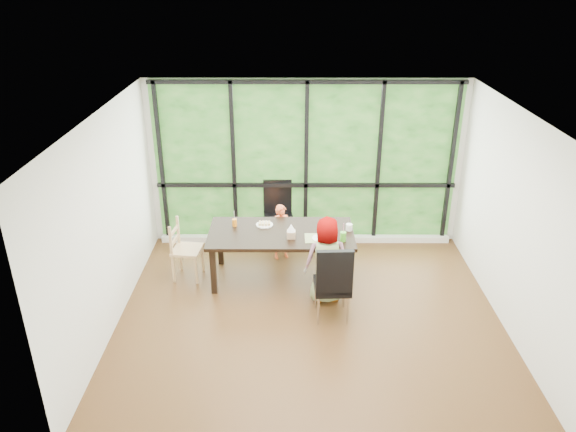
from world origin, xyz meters
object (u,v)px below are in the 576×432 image
at_px(child_toddler, 282,232).
at_px(plate_near, 321,238).
at_px(plate_far, 264,225).
at_px(chair_window_leather, 279,215).
at_px(chair_interior_leather, 332,281).
at_px(orange_cup, 235,223).
at_px(chair_end_beech, 187,250).
at_px(white_mug, 349,227).
at_px(child_older, 326,260).
at_px(dining_table, 281,255).
at_px(tissue_box, 291,234).
at_px(green_cup, 343,237).

relative_size(child_toddler, plate_near, 3.55).
bearing_deg(child_toddler, plate_far, -142.38).
xyz_separation_m(chair_window_leather, chair_interior_leather, (0.72, -2.03, 0.00)).
xyz_separation_m(chair_window_leather, orange_cup, (-0.63, -0.85, 0.26)).
height_order(chair_end_beech, white_mug, chair_end_beech).
bearing_deg(child_older, chair_window_leather, -73.81).
bearing_deg(child_older, dining_table, -49.34).
xyz_separation_m(dining_table, chair_end_beech, (-1.38, 0.02, 0.08)).
bearing_deg(dining_table, tissue_box, -50.86).
xyz_separation_m(plate_far, tissue_box, (0.39, -0.40, 0.04)).
bearing_deg(orange_cup, chair_interior_leather, -41.17).
xyz_separation_m(chair_interior_leather, plate_far, (-0.92, 1.21, 0.22)).
bearing_deg(chair_interior_leather, green_cup, -107.11).
relative_size(green_cup, tissue_box, 1.12).
bearing_deg(chair_window_leather, plate_far, -111.16).
height_order(child_toddler, green_cup, child_toddler).
relative_size(chair_window_leather, white_mug, 11.34).
distance_m(orange_cup, white_mug, 1.67).
bearing_deg(chair_interior_leather, white_mug, -108.53).
bearing_deg(plate_near, orange_cup, 161.54).
height_order(plate_far, green_cup, green_cup).
distance_m(chair_window_leather, chair_end_beech, 1.68).
height_order(chair_window_leather, chair_end_beech, chair_window_leather).
xyz_separation_m(plate_near, green_cup, (0.30, -0.06, 0.06)).
xyz_separation_m(chair_window_leather, green_cup, (0.91, -1.32, 0.28)).
bearing_deg(plate_near, chair_interior_leather, -81.70).
relative_size(chair_interior_leather, child_toddler, 1.21).
height_order(child_toddler, child_older, child_older).
xyz_separation_m(child_toddler, tissue_box, (0.14, -0.80, 0.35)).
distance_m(plate_far, tissue_box, 0.56).
bearing_deg(plate_far, chair_window_leather, 76.53).
bearing_deg(chair_window_leather, child_older, -75.50).
xyz_separation_m(dining_table, green_cup, (0.86, -0.27, 0.44)).
height_order(child_toddler, white_mug, child_toddler).
bearing_deg(plate_far, chair_interior_leather, -52.72).
distance_m(plate_far, orange_cup, 0.44).
height_order(child_toddler, plate_near, child_toddler).
bearing_deg(green_cup, plate_near, 168.87).
bearing_deg(child_toddler, plate_near, -76.58).
bearing_deg(plate_near, child_older, -81.66).
bearing_deg(dining_table, white_mug, 3.80).
bearing_deg(tissue_box, child_toddler, 100.22).
xyz_separation_m(dining_table, orange_cup, (-0.68, 0.20, 0.43)).
xyz_separation_m(plate_far, plate_near, (0.81, -0.44, 0.00)).
xyz_separation_m(chair_window_leather, child_older, (0.66, -1.63, 0.08)).
bearing_deg(plate_far, white_mug, -7.42).
relative_size(dining_table, orange_cup, 19.13).
bearing_deg(dining_table, chair_interior_leather, -55.62).
bearing_deg(child_toddler, dining_table, -110.48).
bearing_deg(chair_end_beech, orange_cup, -68.72).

